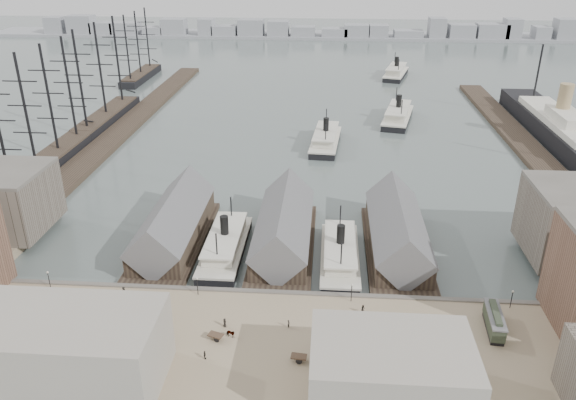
# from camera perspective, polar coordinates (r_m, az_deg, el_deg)

# --- Properties ---
(ground) EXTENTS (900.00, 900.00, 0.00)m
(ground) POSITION_cam_1_polar(r_m,az_deg,el_deg) (117.96, -1.10, -8.76)
(ground) COLOR #4D5957
(ground) RESTS_ON ground
(quay) EXTENTS (180.00, 30.00, 2.00)m
(quay) POSITION_cam_1_polar(r_m,az_deg,el_deg) (101.34, -2.18, -14.52)
(quay) COLOR gray
(quay) RESTS_ON ground
(seawall) EXTENTS (180.00, 1.20, 2.30)m
(seawall) POSITION_cam_1_polar(r_m,az_deg,el_deg) (113.03, -1.35, -9.73)
(seawall) COLOR #59544C
(seawall) RESTS_ON ground
(west_wharf) EXTENTS (10.00, 220.00, 1.60)m
(west_wharf) POSITION_cam_1_polar(r_m,az_deg,el_deg) (222.07, -16.49, 6.89)
(west_wharf) COLOR #2D231C
(west_wharf) RESTS_ON ground
(east_wharf) EXTENTS (10.00, 180.00, 1.60)m
(east_wharf) POSITION_cam_1_polar(r_m,az_deg,el_deg) (210.06, 23.14, 4.89)
(east_wharf) COLOR #2D231C
(east_wharf) RESTS_ON ground
(ferry_shed_west) EXTENTS (14.00, 42.00, 12.60)m
(ferry_shed_west) POSITION_cam_1_polar(r_m,az_deg,el_deg) (134.52, -11.55, -2.51)
(ferry_shed_west) COLOR #2D231C
(ferry_shed_west) RESTS_ON ground
(ferry_shed_center) EXTENTS (14.00, 42.00, 12.60)m
(ferry_shed_center) POSITION_cam_1_polar(r_m,az_deg,el_deg) (130.09, -0.43, -2.96)
(ferry_shed_center) COLOR #2D231C
(ferry_shed_center) RESTS_ON ground
(ferry_shed_east) EXTENTS (14.00, 42.00, 12.60)m
(ferry_shed_east) POSITION_cam_1_polar(r_m,az_deg,el_deg) (130.77, 11.02, -3.30)
(ferry_shed_east) COLOR #2D231C
(ferry_shed_east) RESTS_ON ground
(street_bldg_center) EXTENTS (24.00, 16.00, 10.00)m
(street_bldg_center) POSITION_cam_1_polar(r_m,az_deg,el_deg) (88.48, 10.42, -16.82)
(street_bldg_center) COLOR gray
(street_bldg_center) RESTS_ON quay
(street_bldg_west) EXTENTS (30.00, 16.00, 12.00)m
(street_bldg_west) POSITION_cam_1_polar(r_m,az_deg,el_deg) (95.76, -21.82, -13.98)
(street_bldg_west) COLOR gray
(street_bldg_west) RESTS_ON quay
(lamp_post_far_w) EXTENTS (0.44, 0.44, 3.92)m
(lamp_post_far_w) POSITION_cam_1_polar(r_m,az_deg,el_deg) (122.02, -23.17, -7.16)
(lamp_post_far_w) COLOR black
(lamp_post_far_w) RESTS_ON quay
(lamp_post_near_w) EXTENTS (0.44, 0.44, 3.92)m
(lamp_post_near_w) POSITION_cam_1_polar(r_m,az_deg,el_deg) (111.87, -9.21, -8.30)
(lamp_post_near_w) COLOR black
(lamp_post_near_w) RESTS_ON quay
(lamp_post_near_e) EXTENTS (0.44, 0.44, 3.92)m
(lamp_post_near_e) POSITION_cam_1_polar(r_m,az_deg,el_deg) (109.27, 6.49, -8.99)
(lamp_post_near_e) COLOR black
(lamp_post_near_e) RESTS_ON quay
(lamp_post_far_e) EXTENTS (0.44, 0.44, 3.92)m
(lamp_post_far_e) POSITION_cam_1_polar(r_m,az_deg,el_deg) (114.75, 21.82, -9.04)
(lamp_post_far_e) COLOR black
(lamp_post_far_e) RESTS_ON quay
(far_shore) EXTENTS (500.00, 40.00, 15.72)m
(far_shore) POSITION_cam_1_polar(r_m,az_deg,el_deg) (436.51, 2.83, 16.66)
(far_shore) COLOR gray
(far_shore) RESTS_ON ground
(ferry_docked_west) EXTENTS (8.58, 28.60, 10.21)m
(ferry_docked_west) POSITION_cam_1_polar(r_m,az_deg,el_deg) (128.87, -6.38, -4.55)
(ferry_docked_west) COLOR black
(ferry_docked_west) RESTS_ON ground
(ferry_docked_east) EXTENTS (8.34, 27.80, 9.93)m
(ferry_docked_east) POSITION_cam_1_polar(r_m,az_deg,el_deg) (125.26, 5.29, -5.46)
(ferry_docked_east) COLOR black
(ferry_docked_east) RESTS_ON ground
(ferry_open_near) EXTENTS (11.27, 30.54, 10.69)m
(ferry_open_near) POSITION_cam_1_polar(r_m,az_deg,el_deg) (197.53, 3.84, 6.21)
(ferry_open_near) COLOR black
(ferry_open_near) RESTS_ON ground
(ferry_open_mid) EXTENTS (15.96, 32.92, 11.30)m
(ferry_open_mid) POSITION_cam_1_polar(r_m,az_deg,el_deg) (229.43, 11.09, 8.49)
(ferry_open_mid) COLOR black
(ferry_open_mid) RESTS_ON ground
(ferry_open_far) EXTENTS (16.74, 32.58, 11.15)m
(ferry_open_far) POSITION_cam_1_polar(r_m,az_deg,el_deg) (308.98, 10.91, 12.64)
(ferry_open_far) COLOR black
(ferry_open_far) RESTS_ON ground
(sailing_ship_near) EXTENTS (9.10, 62.70, 37.42)m
(sailing_ship_near) POSITION_cam_1_polar(r_m,az_deg,el_deg) (192.02, -23.17, 3.74)
(sailing_ship_near) COLOR black
(sailing_ship_near) RESTS_ON ground
(sailing_ship_mid) EXTENTS (9.32, 53.83, 38.30)m
(sailing_ship_mid) POSITION_cam_1_polar(r_m,az_deg,el_deg) (235.11, -17.95, 8.16)
(sailing_ship_mid) COLOR black
(sailing_ship_mid) RESTS_ON ground
(sailing_ship_far) EXTENTS (8.27, 45.93, 33.99)m
(sailing_ship_far) POSITION_cam_1_polar(r_m,az_deg,el_deg) (308.25, -14.71, 12.23)
(sailing_ship_far) COLOR black
(sailing_ship_far) RESTS_ON ground
(ocean_steamer) EXTENTS (13.94, 101.90, 20.38)m
(ocean_steamer) POSITION_cam_1_polar(r_m,az_deg,el_deg) (224.52, 25.81, 6.57)
(ocean_steamer) COLOR black
(ocean_steamer) RESTS_ON ground
(tram) EXTENTS (3.35, 10.03, 3.51)m
(tram) POSITION_cam_1_polar(r_m,az_deg,el_deg) (108.29, 20.20, -11.52)
(tram) COLOR black
(tram) RESTS_ON quay
(horse_cart_left) EXTENTS (4.40, 3.98, 1.51)m
(horse_cart_left) POSITION_cam_1_polar(r_m,az_deg,el_deg) (112.22, -18.31, -10.45)
(horse_cart_left) COLOR black
(horse_cart_left) RESTS_ON quay
(horse_cart_center) EXTENTS (4.93, 2.68, 1.54)m
(horse_cart_center) POSITION_cam_1_polar(r_m,az_deg,el_deg) (101.27, -6.36, -13.42)
(horse_cart_center) COLOR black
(horse_cart_center) RESTS_ON quay
(horse_cart_right) EXTENTS (4.72, 2.00, 1.62)m
(horse_cart_right) POSITION_cam_1_polar(r_m,az_deg,el_deg) (96.14, 2.32, -15.67)
(horse_cart_right) COLOR black
(horse_cart_right) RESTS_ON quay
(pedestrian_0) EXTENTS (0.60, 0.69, 1.59)m
(pedestrian_0) POSITION_cam_1_polar(r_m,az_deg,el_deg) (117.90, -22.23, -9.26)
(pedestrian_0) COLOR black
(pedestrian_0) RESTS_ON quay
(pedestrian_1) EXTENTS (0.80, 0.96, 1.78)m
(pedestrian_1) POSITION_cam_1_polar(r_m,az_deg,el_deg) (111.47, -24.83, -11.84)
(pedestrian_1) COLOR black
(pedestrian_1) RESTS_ON quay
(pedestrian_2) EXTENTS (1.21, 0.92, 1.65)m
(pedestrian_2) POSITION_cam_1_polar(r_m,az_deg,el_deg) (116.15, -16.34, -8.83)
(pedestrian_2) COLOR black
(pedestrian_2) RESTS_ON quay
(pedestrian_3) EXTENTS (0.44, 0.95, 1.58)m
(pedestrian_3) POSITION_cam_1_polar(r_m,az_deg,el_deg) (97.52, -8.45, -15.31)
(pedestrian_3) COLOR black
(pedestrian_3) RESTS_ON quay
(pedestrian_4) EXTENTS (0.75, 0.95, 1.71)m
(pedestrian_4) POSITION_cam_1_polar(r_m,az_deg,el_deg) (103.85, -6.45, -12.27)
(pedestrian_4) COLOR black
(pedestrian_4) RESTS_ON quay
(pedestrian_5) EXTENTS (0.52, 0.65, 1.59)m
(pedestrian_5) POSITION_cam_1_polar(r_m,az_deg,el_deg) (103.03, 0.07, -12.47)
(pedestrian_5) COLOR black
(pedestrian_5) RESTS_ON quay
(pedestrian_6) EXTENTS (1.10, 1.12, 1.82)m
(pedestrian_6) POSITION_cam_1_polar(r_m,az_deg,el_deg) (107.31, 7.65, -10.94)
(pedestrian_6) COLOR black
(pedestrian_6) RESTS_ON quay
(pedestrian_7) EXTENTS (1.17, 0.85, 1.64)m
(pedestrian_7) POSITION_cam_1_polar(r_m,az_deg,el_deg) (97.68, 18.35, -16.42)
(pedestrian_7) COLOR black
(pedestrian_7) RESTS_ON quay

